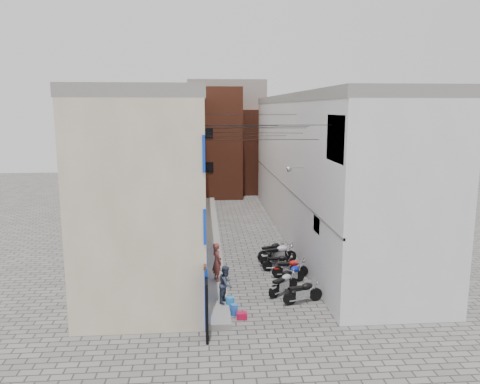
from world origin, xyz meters
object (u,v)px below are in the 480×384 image
object	(u,v)px
water_jug_far	(230,303)
motorcycle_g	(272,250)
water_jug_near	(234,310)
motorcycle_c	(292,274)
motorcycle_d	(290,267)
motorcycle_e	(279,262)
motorcycle_a	(303,291)
red_crate	(242,316)
person_b	(226,284)
person_a	(217,262)
motorcycle_f	(278,253)
motorcycle_b	(283,283)

from	to	relation	value
water_jug_far	motorcycle_g	bearing A→B (deg)	66.68
water_jug_near	water_jug_far	xyz separation A→B (m)	(-0.13, 0.54, 0.05)
motorcycle_c	water_jug_near	bearing A→B (deg)	-85.61
motorcycle_g	motorcycle_d	bearing A→B (deg)	-18.25
motorcycle_e	motorcycle_c	bearing A→B (deg)	11.25
motorcycle_a	water_jug_near	bearing A→B (deg)	-88.28
water_jug_far	red_crate	world-z (taller)	water_jug_far
motorcycle_g	person_b	size ratio (longest dim) A/B	1.21
water_jug_far	red_crate	xyz separation A→B (m)	(0.41, -0.90, -0.15)
motorcycle_a	water_jug_near	world-z (taller)	motorcycle_a
motorcycle_a	motorcycle_c	size ratio (longest dim) A/B	0.99
person_a	red_crate	bearing A→B (deg)	171.25
person_a	person_b	xyz separation A→B (m)	(0.29, -2.47, -0.12)
motorcycle_d	person_b	distance (m)	4.67
motorcycle_f	water_jug_near	bearing A→B (deg)	-40.75
motorcycle_f	motorcycle_c	bearing A→B (deg)	-12.97
motorcycle_f	motorcycle_b	bearing A→B (deg)	-22.17
motorcycle_a	motorcycle_f	size ratio (longest dim) A/B	0.87
motorcycle_d	water_jug_near	bearing A→B (deg)	-40.36
motorcycle_a	motorcycle_e	bearing A→B (deg)	169.33
motorcycle_b	motorcycle_f	xyz separation A→B (m)	(0.42, 4.03, 0.08)
motorcycle_b	motorcycle_a	bearing A→B (deg)	-7.52
motorcycle_a	motorcycle_d	xyz separation A→B (m)	(0.03, 3.06, -0.01)
motorcycle_g	person_b	xyz separation A→B (m)	(-2.84, -6.03, 0.48)
motorcycle_b	water_jug_near	bearing A→B (deg)	-89.87
person_a	motorcycle_b	bearing A→B (deg)	-135.37
motorcycle_c	motorcycle_d	size ratio (longest dim) A/B	1.02
person_b	red_crate	world-z (taller)	person_b
motorcycle_b	water_jug_far	world-z (taller)	motorcycle_b
motorcycle_a	motorcycle_b	xyz separation A→B (m)	(-0.66, 1.02, 0.00)
motorcycle_a	water_jug_far	size ratio (longest dim) A/B	3.31
motorcycle_d	water_jug_far	bearing A→B (deg)	-45.63
person_a	water_jug_far	world-z (taller)	person_a
motorcycle_d	person_b	size ratio (longest dim) A/B	1.15
motorcycle_f	water_jug_near	world-z (taller)	motorcycle_f
red_crate	motorcycle_f	bearing A→B (deg)	68.74
motorcycle_e	motorcycle_f	size ratio (longest dim) A/B	0.81
motorcycle_c	motorcycle_d	bearing A→B (deg)	133.05
water_jug_near	motorcycle_e	bearing A→B (deg)	62.22
person_b	water_jug_far	distance (m)	0.80
water_jug_far	red_crate	bearing A→B (deg)	-65.65
motorcycle_b	motorcycle_c	xyz separation A→B (m)	(0.59, 1.03, 0.00)
motorcycle_a	motorcycle_d	size ratio (longest dim) A/B	1.01
water_jug_far	motorcycle_a	bearing A→B (deg)	7.60
motorcycle_a	motorcycle_f	bearing A→B (deg)	166.59
motorcycle_c	motorcycle_f	xyz separation A→B (m)	(-0.17, 2.99, 0.08)
motorcycle_c	motorcycle_a	bearing A→B (deg)	-39.68
person_b	motorcycle_e	bearing A→B (deg)	-9.82
water_jug_near	motorcycle_a	bearing A→B (deg)	17.78
red_crate	motorcycle_g	bearing A→B (deg)	72.27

